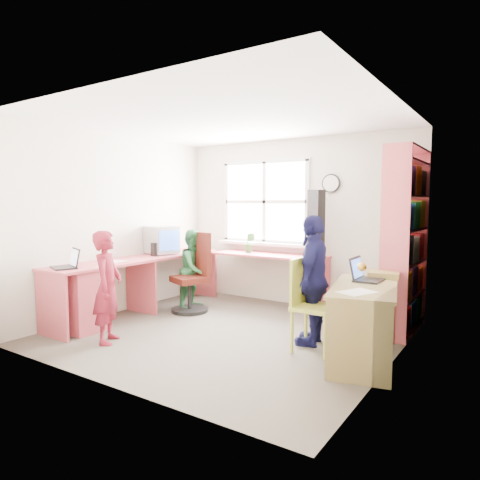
{
  "coord_description": "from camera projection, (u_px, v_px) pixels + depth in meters",
  "views": [
    {
      "loc": [
        2.74,
        -3.92,
        1.49
      ],
      "look_at": [
        0.0,
        0.25,
        1.05
      ],
      "focal_mm": 32.0,
      "sensor_mm": 36.0,
      "label": 1
    }
  ],
  "objects": [
    {
      "name": "room",
      "position": [
        233.0,
        226.0,
        4.86
      ],
      "size": [
        3.64,
        3.44,
        2.44
      ],
      "color": "#4C453B",
      "rests_on": "ground"
    },
    {
      "name": "l_desk",
      "position": [
        129.0,
        285.0,
        5.33
      ],
      "size": [
        2.38,
        2.95,
        0.75
      ],
      "color": "#D5555E",
      "rests_on": "ground"
    },
    {
      "name": "right_desk",
      "position": [
        364.0,
        306.0,
        4.01
      ],
      "size": [
        0.83,
        1.33,
        0.71
      ],
      "rotation": [
        0.0,
        0.0,
        0.23
      ],
      "color": "olive",
      "rests_on": "ground"
    },
    {
      "name": "bookshelf",
      "position": [
        405.0,
        245.0,
        4.89
      ],
      "size": [
        0.3,
        1.02,
        2.1
      ],
      "color": "#D5555E",
      "rests_on": "ground"
    },
    {
      "name": "swivel_chair",
      "position": [
        194.0,
        278.0,
        5.84
      ],
      "size": [
        0.66,
        0.66,
        1.08
      ],
      "rotation": [
        0.0,
        0.0,
        -0.4
      ],
      "color": "black",
      "rests_on": "ground"
    },
    {
      "name": "wooden_chair",
      "position": [
        309.0,
        301.0,
        4.3
      ],
      "size": [
        0.41,
        0.41,
        0.93
      ],
      "rotation": [
        0.0,
        0.0,
        0.02
      ],
      "color": "#C4CB43",
      "rests_on": "ground"
    },
    {
      "name": "crt_monitor",
      "position": [
        162.0,
        240.0,
        6.11
      ],
      "size": [
        0.49,
        0.46,
        0.4
      ],
      "rotation": [
        0.0,
        0.0,
        -0.26
      ],
      "color": "#ABABB0",
      "rests_on": "l_desk"
    },
    {
      "name": "laptop_left",
      "position": [
        68.0,
        263.0,
        4.83
      ],
      "size": [
        0.4,
        0.37,
        0.22
      ],
      "rotation": [
        0.0,
        0.0,
        -0.38
      ],
      "color": "black",
      "rests_on": "l_desk"
    },
    {
      "name": "laptop_right",
      "position": [
        364.0,
        275.0,
        4.27
      ],
      "size": [
        0.28,
        0.34,
        0.23
      ],
      "rotation": [
        0.0,
        0.0,
        1.58
      ],
      "color": "black",
      "rests_on": "right_desk"
    },
    {
      "name": "speaker_a",
      "position": [
        155.0,
        249.0,
        5.91
      ],
      "size": [
        0.11,
        0.11,
        0.18
      ],
      "rotation": [
        0.0,
        0.0,
        -0.2
      ],
      "color": "black",
      "rests_on": "l_desk"
    },
    {
      "name": "speaker_b",
      "position": [
        175.0,
        247.0,
        6.3
      ],
      "size": [
        0.1,
        0.1,
        0.17
      ],
      "rotation": [
        0.0,
        0.0,
        -0.24
      ],
      "color": "black",
      "rests_on": "l_desk"
    },
    {
      "name": "cd_tower",
      "position": [
        316.0,
        224.0,
        5.75
      ],
      "size": [
        0.22,
        0.2,
        0.91
      ],
      "rotation": [
        0.0,
        0.0,
        -0.26
      ],
      "color": "black",
      "rests_on": "l_desk"
    },
    {
      "name": "game_box",
      "position": [
        383.0,
        274.0,
        4.45
      ],
      "size": [
        0.37,
        0.37,
        0.06
      ],
      "rotation": [
        0.0,
        0.0,
        0.24
      ],
      "color": "red",
      "rests_on": "right_desk"
    },
    {
      "name": "paper_a",
      "position": [
        113.0,
        262.0,
        5.33
      ],
      "size": [
        0.26,
        0.34,
        0.0
      ],
      "rotation": [
        0.0,
        0.0,
        0.12
      ],
      "color": "silver",
      "rests_on": "l_desk"
    },
    {
      "name": "paper_b",
      "position": [
        357.0,
        292.0,
        3.7
      ],
      "size": [
        0.33,
        0.38,
        0.0
      ],
      "rotation": [
        0.0,
        0.0,
        -0.42
      ],
      "color": "silver",
      "rests_on": "right_desk"
    },
    {
      "name": "potted_plant",
      "position": [
        250.0,
        243.0,
        6.31
      ],
      "size": [
        0.19,
        0.17,
        0.29
      ],
      "primitive_type": "imported",
      "rotation": [
        0.0,
        0.0,
        0.32
      ],
      "color": "#2C6A2A",
      "rests_on": "l_desk"
    },
    {
      "name": "person_red",
      "position": [
        108.0,
        287.0,
        4.53
      ],
      "size": [
        0.48,
        0.52,
        1.19
      ],
      "primitive_type": "imported",
      "rotation": [
        0.0,
        0.0,
        2.14
      ],
      "color": "maroon",
      "rests_on": "ground"
    },
    {
      "name": "person_green",
      "position": [
        195.0,
        269.0,
        6.03
      ],
      "size": [
        0.46,
        0.57,
        1.11
      ],
      "primitive_type": "imported",
      "rotation": [
        0.0,
        0.0,
        1.66
      ],
      "color": "#2C6F3B",
      "rests_on": "ground"
    },
    {
      "name": "person_navy",
      "position": [
        313.0,
        280.0,
        4.47
      ],
      "size": [
        0.46,
        0.84,
        1.36
      ],
      "primitive_type": "imported",
      "rotation": [
        0.0,
        0.0,
        -1.4
      ],
      "color": "#161645",
      "rests_on": "ground"
    }
  ]
}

